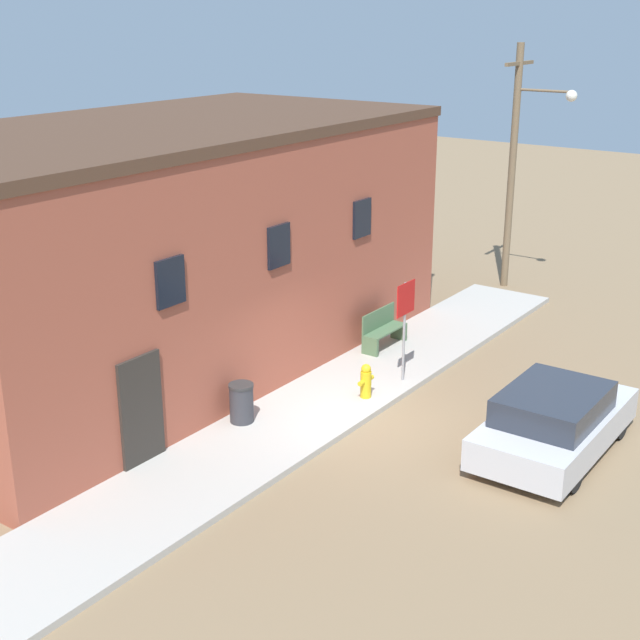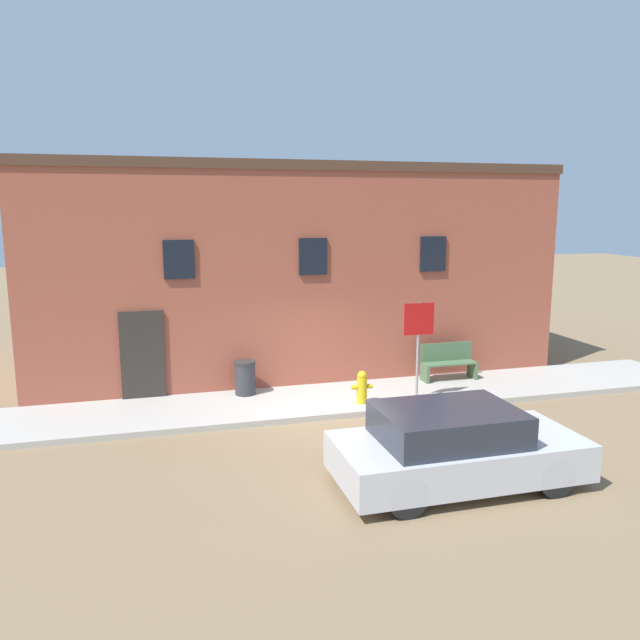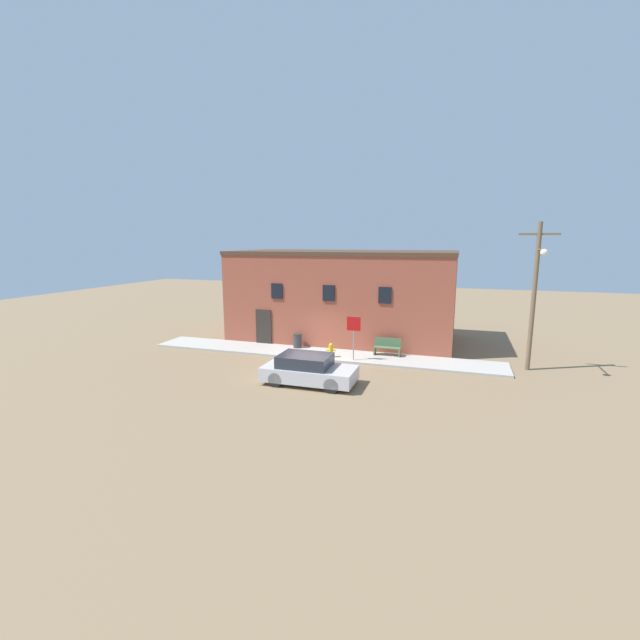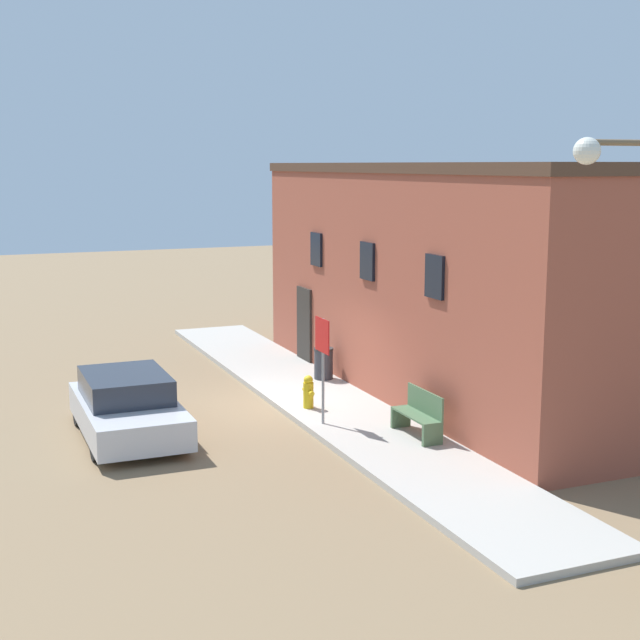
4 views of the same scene
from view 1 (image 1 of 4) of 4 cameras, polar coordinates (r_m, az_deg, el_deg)
ground_plane at (r=18.43m, az=2.93°, el=-6.64°), size 80.00×80.00×0.00m
sidewalk at (r=19.00m, az=-0.11°, el=-5.57°), size 19.79×2.38×0.13m
brick_building at (r=21.09m, az=-10.13°, el=4.66°), size 13.85×7.01×5.67m
fire_hydrant at (r=19.17m, az=2.96°, el=-3.91°), size 0.50×0.24×0.76m
stop_sign at (r=19.67m, az=5.47°, el=0.52°), size 0.73×0.06×2.30m
bench at (r=22.04m, az=4.03°, el=-0.60°), size 1.44×0.44×0.95m
trash_bin at (r=18.11m, az=-5.05°, el=-5.29°), size 0.51×0.51×0.82m
utility_pole at (r=27.15m, az=12.54°, el=10.15°), size 1.80×1.87×7.17m
parked_car at (r=17.62m, az=14.77°, el=-6.28°), size 4.11×1.89×1.32m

